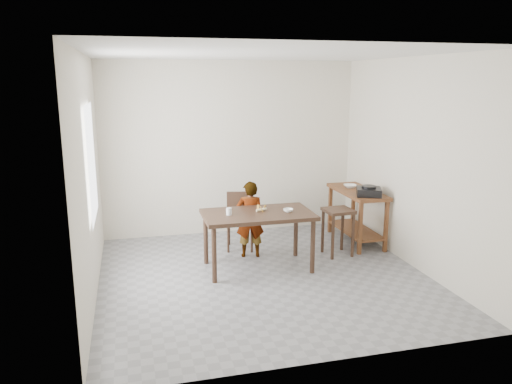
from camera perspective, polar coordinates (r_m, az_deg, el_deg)
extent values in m
cube|color=gray|center=(6.35, 0.91, -9.80)|extent=(4.00, 4.00, 0.04)
cube|color=white|center=(5.87, 1.01, 15.74)|extent=(4.00, 4.00, 0.04)
cube|color=silver|center=(7.90, -2.93, 5.00)|extent=(4.00, 0.04, 2.70)
cube|color=silver|center=(4.09, 8.46, -2.48)|extent=(4.00, 0.04, 2.70)
cube|color=silver|center=(5.77, -18.78, 1.44)|extent=(0.04, 4.00, 2.70)
cube|color=silver|center=(6.77, 17.70, 3.10)|extent=(0.04, 4.00, 2.70)
cube|color=white|center=(5.94, -18.27, 3.25)|extent=(0.02, 1.10, 1.30)
imported|color=white|center=(6.87, -0.71, -3.14)|extent=(0.43, 0.31, 1.07)
cylinder|color=white|center=(6.27, -3.11, -2.23)|extent=(0.07, 0.07, 0.09)
imported|color=white|center=(6.42, 3.70, -2.10)|extent=(0.17, 0.17, 0.04)
imported|color=white|center=(7.72, 10.70, 0.66)|extent=(0.24, 0.24, 0.05)
cube|color=black|center=(7.25, 12.76, 0.03)|extent=(0.44, 0.44, 0.11)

